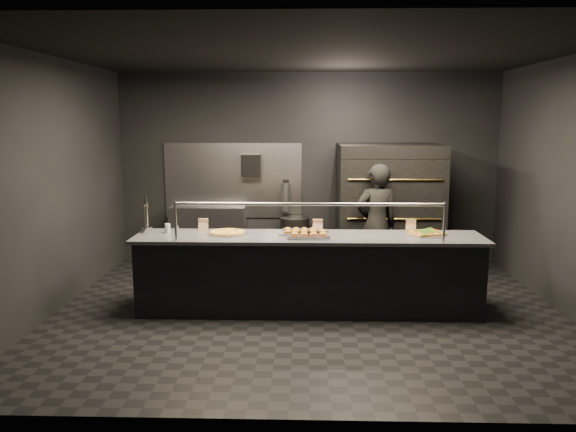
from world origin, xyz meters
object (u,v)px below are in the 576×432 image
at_px(fire_extinguisher, 286,196).
at_px(prep_shelf, 208,234).
at_px(service_counter, 308,273).
at_px(slider_tray_a, 300,232).
at_px(towel_dispenser, 251,166).
at_px(beer_tap, 147,221).
at_px(pizza_oven, 388,207).
at_px(worker, 376,224).
at_px(slider_tray_b, 309,234).
at_px(trash_bin, 295,241).
at_px(round_pizza, 227,232).
at_px(square_pizza, 427,233).

bearing_deg(fire_extinguisher, prep_shelf, -176.34).
xyz_separation_m(service_counter, slider_tray_a, (-0.10, 0.08, 0.48)).
distance_m(towel_dispenser, beer_tap, 2.55).
xyz_separation_m(pizza_oven, worker, (-0.26, -0.72, -0.13)).
height_order(pizza_oven, slider_tray_b, pizza_oven).
xyz_separation_m(prep_shelf, slider_tray_a, (1.50, -2.24, 0.50)).
relative_size(trash_bin, worker, 0.45).
xyz_separation_m(service_counter, beer_tap, (-1.95, 0.12, 0.59)).
height_order(service_counter, slider_tray_a, service_counter).
xyz_separation_m(fire_extinguisher, round_pizza, (-0.62, -2.31, -0.12)).
xyz_separation_m(round_pizza, slider_tray_a, (0.87, -0.00, 0.01)).
xyz_separation_m(prep_shelf, round_pizza, (0.63, -2.23, 0.49)).
distance_m(slider_tray_a, trash_bin, 2.17).
distance_m(service_counter, slider_tray_a, 0.50).
distance_m(towel_dispenser, square_pizza, 3.30).
bearing_deg(service_counter, slider_tray_b, -90.22).
xyz_separation_m(pizza_oven, slider_tray_a, (-1.30, -1.82, -0.02)).
relative_size(pizza_oven, towel_dispenser, 5.46).
xyz_separation_m(pizza_oven, slider_tray_b, (-1.20, -1.97, -0.02)).
xyz_separation_m(round_pizza, slider_tray_b, (0.97, -0.16, 0.01)).
height_order(prep_shelf, beer_tap, beer_tap).
distance_m(pizza_oven, fire_extinguisher, 1.63).
bearing_deg(service_counter, worker, 51.45).
height_order(prep_shelf, fire_extinguisher, fire_extinguisher).
distance_m(fire_extinguisher, trash_bin, 0.73).
height_order(square_pizza, worker, worker).
height_order(prep_shelf, towel_dispenser, towel_dispenser).
bearing_deg(beer_tap, trash_bin, 49.58).
distance_m(round_pizza, worker, 2.20).
xyz_separation_m(towel_dispenser, slider_tray_a, (0.80, -2.31, -0.60)).
distance_m(beer_tap, worker, 3.08).
height_order(fire_extinguisher, slider_tray_a, fire_extinguisher).
bearing_deg(slider_tray_a, prep_shelf, 123.83).
height_order(round_pizza, slider_tray_a, slider_tray_a).
distance_m(slider_tray_a, slider_tray_b, 0.18).
relative_size(service_counter, worker, 2.44).
relative_size(fire_extinguisher, worker, 0.30).
distance_m(prep_shelf, beer_tap, 2.31).
relative_size(round_pizza, square_pizza, 1.05).
height_order(towel_dispenser, slider_tray_b, towel_dispenser).
xyz_separation_m(pizza_oven, trash_bin, (-1.40, 0.28, -0.59)).
bearing_deg(worker, fire_extinguisher, -58.08).
bearing_deg(round_pizza, service_counter, -5.08).
relative_size(slider_tray_b, trash_bin, 0.66).
bearing_deg(round_pizza, beer_tap, 177.91).
relative_size(service_counter, square_pizza, 9.01).
bearing_deg(beer_tap, prep_shelf, 80.95).
relative_size(service_counter, round_pizza, 8.55).
distance_m(beer_tap, slider_tray_a, 1.85).
bearing_deg(towel_dispenser, worker, -33.36).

